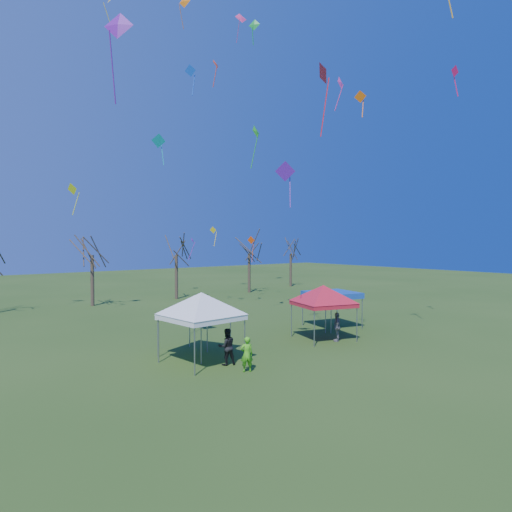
{
  "coord_description": "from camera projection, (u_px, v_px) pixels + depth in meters",
  "views": [
    {
      "loc": [
        -16.37,
        -17.27,
        5.99
      ],
      "look_at": [
        -0.3,
        3.0,
        5.09
      ],
      "focal_mm": 32.0,
      "sensor_mm": 36.0,
      "label": 1
    }
  ],
  "objects": [
    {
      "name": "kite_18",
      "position": [
        216.0,
        64.0,
        33.37
      ],
      "size": [
        0.93,
        0.79,
        2.12
      ],
      "rotation": [
        0.0,
        0.0,
        0.53
      ],
      "color": "red",
      "rests_on": "ground"
    },
    {
      "name": "tent_red",
      "position": [
        323.0,
        289.0,
        27.34
      ],
      "size": [
        4.14,
        4.14,
        3.8
      ],
      "rotation": [
        0.0,
        0.0,
        -0.28
      ],
      "color": "gray",
      "rests_on": "ground"
    },
    {
      "name": "kite_26",
      "position": [
        110.0,
        0.0,
        38.07
      ],
      "size": [
        0.85,
        0.96,
        2.75
      ],
      "rotation": [
        0.0,
        0.0,
        4.79
      ],
      "color": "yellow",
      "rests_on": "ground"
    },
    {
      "name": "kite_27",
      "position": [
        341.0,
        84.0,
        28.49
      ],
      "size": [
        0.92,
        0.63,
        2.2
      ],
      "rotation": [
        0.0,
        0.0,
        0.31
      ],
      "color": "#F1358F",
      "rests_on": "ground"
    },
    {
      "name": "person_dark",
      "position": [
        227.0,
        347.0,
        21.85
      ],
      "size": [
        1.01,
        0.88,
        1.76
      ],
      "primitive_type": "imported",
      "rotation": [
        0.0,
        0.0,
        2.85
      ],
      "color": "black",
      "rests_on": "ground"
    },
    {
      "name": "kite_9",
      "position": [
        455.0,
        72.0,
        28.84
      ],
      "size": [
        0.78,
        0.37,
        1.99
      ],
      "rotation": [
        0.0,
        0.0,
        3.03
      ],
      "color": "#EE164A",
      "rests_on": "ground"
    },
    {
      "name": "kite_15",
      "position": [
        254.0,
        25.0,
        30.92
      ],
      "size": [
        0.58,
        0.8,
        1.72
      ],
      "rotation": [
        0.0,
        0.0,
        5.25
      ],
      "color": "green",
      "rests_on": "ground"
    },
    {
      "name": "tree_4",
      "position": [
        249.0,
        240.0,
        52.02
      ],
      "size": [
        3.58,
        3.58,
        7.89
      ],
      "color": "#3D2D21",
      "rests_on": "ground"
    },
    {
      "name": "kite_11",
      "position": [
        158.0,
        141.0,
        37.82
      ],
      "size": [
        1.26,
        0.77,
        2.65
      ],
      "rotation": [
        0.0,
        0.0,
        2.95
      ],
      "color": "#0BA8A7",
      "rests_on": "ground"
    },
    {
      "name": "tree_2",
      "position": [
        92.0,
        237.0,
        41.3
      ],
      "size": [
        3.71,
        3.71,
        8.18
      ],
      "color": "#3D2D21",
      "rests_on": "ground"
    },
    {
      "name": "tent_white_mid",
      "position": [
        195.0,
        299.0,
        23.72
      ],
      "size": [
        3.79,
        3.79,
        3.6
      ],
      "rotation": [
        0.0,
        0.0,
        0.4
      ],
      "color": "gray",
      "rests_on": "ground"
    },
    {
      "name": "kite_6",
      "position": [
        241.0,
        18.0,
        50.28
      ],
      "size": [
        1.53,
        0.96,
        3.34
      ],
      "rotation": [
        0.0,
        0.0,
        6.15
      ],
      "color": "#E2326B",
      "rests_on": "ground"
    },
    {
      "name": "kite_5",
      "position": [
        324.0,
        74.0,
        22.11
      ],
      "size": [
        0.95,
        1.19,
        3.66
      ],
      "rotation": [
        0.0,
        0.0,
        1.04
      ],
      "color": "red",
      "rests_on": "ground"
    },
    {
      "name": "kite_19",
      "position": [
        213.0,
        231.0,
        43.04
      ],
      "size": [
        0.6,
        0.73,
        1.9
      ],
      "rotation": [
        0.0,
        0.0,
        2.03
      ],
      "color": "yellow",
      "rests_on": "ground"
    },
    {
      "name": "kite_1",
      "position": [
        285.0,
        172.0,
        23.88
      ],
      "size": [
        1.0,
        0.91,
        2.46
      ],
      "rotation": [
        0.0,
        0.0,
        2.44
      ],
      "color": "#58169F",
      "rests_on": "ground"
    },
    {
      "name": "kite_12",
      "position": [
        251.0,
        241.0,
        49.87
      ],
      "size": [
        0.52,
        0.93,
        2.91
      ],
      "rotation": [
        0.0,
        0.0,
        1.93
      ],
      "color": "#E0420B",
      "rests_on": "ground"
    },
    {
      "name": "kite_3",
      "position": [
        184.0,
        2.0,
        42.1
      ],
      "size": [
        0.9,
        1.18,
        2.93
      ],
      "rotation": [
        0.0,
        0.0,
        5.19
      ],
      "color": "orange",
      "rests_on": "ground"
    },
    {
      "name": "kite_22",
      "position": [
        192.0,
        241.0,
        46.02
      ],
      "size": [
        0.88,
        0.87,
        2.32
      ],
      "rotation": [
        0.0,
        0.0,
        0.78
      ],
      "color": "purple",
      "rests_on": "ground"
    },
    {
      "name": "kite_17",
      "position": [
        256.0,
        132.0,
        33.61
      ],
      "size": [
        1.12,
        0.81,
        3.26
      ],
      "rotation": [
        0.0,
        0.0,
        0.42
      ],
      "color": "green",
      "rests_on": "ground"
    },
    {
      "name": "ground",
      "position": [
        296.0,
        354.0,
        23.9
      ],
      "size": [
        140.0,
        140.0,
        0.0
      ],
      "primitive_type": "plane",
      "color": "#2A4817",
      "rests_on": "ground"
    },
    {
      "name": "kite_24",
      "position": [
        191.0,
        71.0,
        33.52
      ],
      "size": [
        0.8,
        0.92,
        2.34
      ],
      "rotation": [
        0.0,
        0.0,
        2.2
      ],
      "color": "blue",
      "rests_on": "ground"
    },
    {
      "name": "tree_3",
      "position": [
        176.0,
        239.0,
        46.26
      ],
      "size": [
        3.59,
        3.59,
        7.91
      ],
      "color": "#3D2D21",
      "rests_on": "ground"
    },
    {
      "name": "tent_white_west",
      "position": [
        201.0,
        297.0,
        22.13
      ],
      "size": [
        4.5,
        4.5,
        3.99
      ],
      "rotation": [
        0.0,
        0.0,
        0.09
      ],
      "color": "gray",
      "rests_on": "ground"
    },
    {
      "name": "person_grey",
      "position": [
        337.0,
        327.0,
        26.95
      ],
      "size": [
        1.03,
        0.97,
        1.71
      ],
      "primitive_type": "imported",
      "rotation": [
        0.0,
        0.0,
        3.85
      ],
      "color": "slate",
      "rests_on": "ground"
    },
    {
      "name": "tree_5",
      "position": [
        291.0,
        242.0,
        58.84
      ],
      "size": [
        3.39,
        3.39,
        7.46
      ],
      "color": "#3D2D21",
      "rests_on": "ground"
    },
    {
      "name": "person_green",
      "position": [
        247.0,
        354.0,
        20.72
      ],
      "size": [
        0.69,
        0.58,
        1.6
      ],
      "primitive_type": "imported",
      "rotation": [
        0.0,
        0.0,
        2.73
      ],
      "color": "#4DBC1E",
      "rests_on": "ground"
    },
    {
      "name": "kite_8",
      "position": [
        118.0,
        26.0,
        20.06
      ],
      "size": [
        1.29,
        1.29,
        4.03
      ],
      "rotation": [
        0.0,
        0.0,
        5.5
      ],
      "color": "#6D169E",
      "rests_on": "ground"
    },
    {
      "name": "kite_25",
      "position": [
        360.0,
        97.0,
        24.49
      ],
      "size": [
        0.5,
        0.68,
        1.49
      ],
      "rotation": [
        0.0,
        0.0,
        2.06
      ],
      "color": "#DF5C0B",
      "rests_on": "ground"
    },
    {
      "name": "kite_13",
      "position": [
        73.0,
        189.0,
        35.45
      ],
      "size": [
        0.89,
        1.08,
        2.55
      ],
      "rotation": [
        0.0,
        0.0,
        2.01
      ],
      "color": "#CDDF17",
      "rests_on": "ground"
    },
    {
      "name": "tent_blue",
      "position": [
        332.0,
        295.0,
        31.21
      ],
      "size": [
        3.76,
        3.76,
        2.45
      ],
      "rotation": [
        0.0,
        0.0,
        -0.24
      ],
      "color": "gray",
      "rests_on": "ground"
    }
  ]
}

